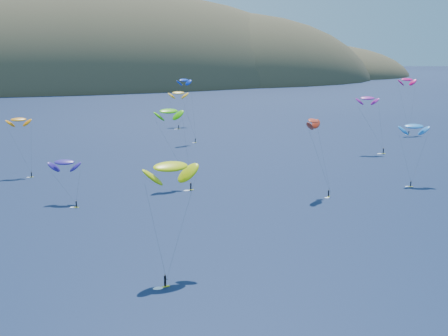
% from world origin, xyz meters
% --- Properties ---
extents(island, '(730.00, 300.00, 210.00)m').
position_xyz_m(island, '(39.40, 562.36, -10.74)').
color(island, '#3D3526').
rests_on(island, ground).
extents(kitesurfer_1, '(7.28, 8.42, 18.89)m').
position_xyz_m(kitesurfer_1, '(-43.07, 135.05, 16.85)').
color(kitesurfer_1, yellow).
rests_on(kitesurfer_1, ground).
extents(kitesurfer_2, '(11.04, 12.40, 21.61)m').
position_xyz_m(kitesurfer_2, '(-21.91, 40.12, 18.71)').
color(kitesurfer_2, yellow).
rests_on(kitesurfer_2, ground).
extents(kitesurfer_3, '(9.30, 13.02, 23.41)m').
position_xyz_m(kitesurfer_3, '(-3.83, 105.65, 20.92)').
color(kitesurfer_3, yellow).
rests_on(kitesurfer_3, ground).
extents(kitesurfer_4, '(7.93, 8.48, 26.91)m').
position_xyz_m(kitesurfer_4, '(22.96, 178.03, 24.83)').
color(kitesurfer_4, yellow).
rests_on(kitesurfer_4, ground).
extents(kitesurfer_5, '(9.24, 9.34, 18.68)m').
position_xyz_m(kitesurfer_5, '(62.78, 83.14, 16.33)').
color(kitesurfer_5, yellow).
rests_on(kitesurfer_5, ground).
extents(kitesurfer_6, '(8.92, 10.62, 22.06)m').
position_xyz_m(kitesurfer_6, '(78.85, 131.46, 19.73)').
color(kitesurfer_6, yellow).
rests_on(kitesurfer_6, ground).
extents(kitesurfer_8, '(8.93, 8.05, 26.10)m').
position_xyz_m(kitesurfer_8, '(122.17, 166.51, 23.61)').
color(kitesurfer_8, yellow).
rests_on(kitesurfer_8, ground).
extents(kitesurfer_9, '(7.82, 10.28, 21.75)m').
position_xyz_m(kitesurfer_9, '(29.07, 81.46, 19.59)').
color(kitesurfer_9, yellow).
rests_on(kitesurfer_9, ground).
extents(kitesurfer_10, '(8.80, 10.93, 12.43)m').
position_xyz_m(kitesurfer_10, '(-34.26, 95.81, 10.18)').
color(kitesurfer_10, yellow).
rests_on(kitesurfer_10, ground).
extents(kitesurfer_11, '(9.88, 14.53, 18.47)m').
position_xyz_m(kitesurfer_11, '(34.13, 224.25, 15.86)').
color(kitesurfer_11, yellow).
rests_on(kitesurfer_11, ground).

